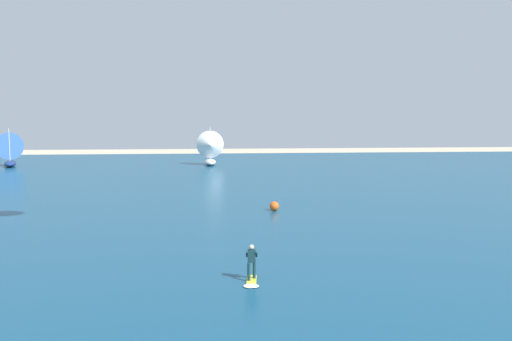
{
  "coord_description": "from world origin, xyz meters",
  "views": [
    {
      "loc": [
        -2.62,
        -8.32,
        7.79
      ],
      "look_at": [
        -0.16,
        18.72,
        4.95
      ],
      "focal_mm": 39.62,
      "sensor_mm": 36.0,
      "label": 1
    }
  ],
  "objects_px": {
    "sailboat_mid_right": "(10,149)",
    "marker_buoy": "(274,206)",
    "kitesurfer": "(251,269)",
    "sailboat_trailing": "(210,148)"
  },
  "relations": [
    {
      "from": "kitesurfer",
      "to": "sailboat_mid_right",
      "type": "height_order",
      "value": "sailboat_mid_right"
    },
    {
      "from": "kitesurfer",
      "to": "marker_buoy",
      "type": "distance_m",
      "value": 18.48
    },
    {
      "from": "kitesurfer",
      "to": "marker_buoy",
      "type": "bearing_deg",
      "value": 79.74
    },
    {
      "from": "kitesurfer",
      "to": "marker_buoy",
      "type": "xyz_separation_m",
      "value": [
        3.29,
        18.18,
        -0.24
      ]
    },
    {
      "from": "kitesurfer",
      "to": "marker_buoy",
      "type": "height_order",
      "value": "kitesurfer"
    },
    {
      "from": "sailboat_trailing",
      "to": "marker_buoy",
      "type": "xyz_separation_m",
      "value": [
        4.57,
        -37.47,
        -2.17
      ]
    },
    {
      "from": "kitesurfer",
      "to": "sailboat_trailing",
      "type": "height_order",
      "value": "sailboat_trailing"
    },
    {
      "from": "sailboat_mid_right",
      "to": "marker_buoy",
      "type": "height_order",
      "value": "sailboat_mid_right"
    },
    {
      "from": "sailboat_trailing",
      "to": "kitesurfer",
      "type": "bearing_deg",
      "value": -88.68
    },
    {
      "from": "kitesurfer",
      "to": "sailboat_mid_right",
      "type": "relative_size",
      "value": 0.37
    }
  ]
}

